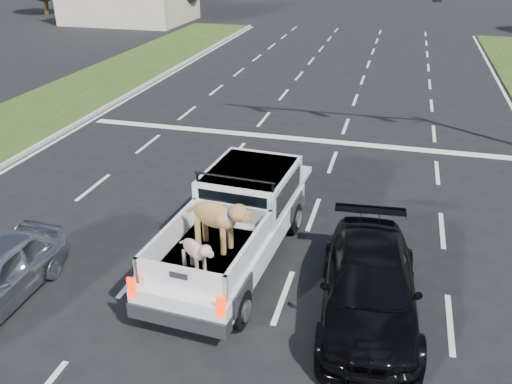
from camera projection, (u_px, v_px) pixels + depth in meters
The scene contains 5 objects.
ground at pixel (208, 285), 12.32m from camera, with size 160.00×160.00×0.00m, color black.
road_markings at pixel (274, 173), 18.03m from camera, with size 17.75×60.00×0.01m.
curb_left at pixel (28, 151), 19.62m from camera, with size 0.15×60.00×0.14m, color #A6A098.
pickup_truck at pixel (234, 222), 12.85m from camera, with size 2.54×5.99×2.20m.
black_coupe at pixel (369, 287), 11.07m from camera, with size 1.97×4.86×1.41m, color black.
Camera 1 is at (3.69, -9.55, 7.26)m, focal length 38.00 mm.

